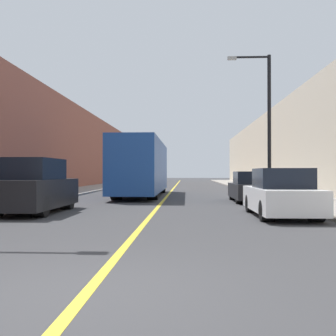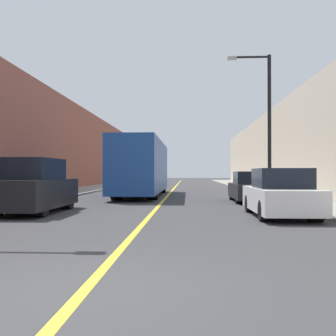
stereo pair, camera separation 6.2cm
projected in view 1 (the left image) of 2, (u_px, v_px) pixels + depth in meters
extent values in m
plane|color=#38383A|center=(85.00, 294.00, 4.57)|extent=(200.00, 200.00, 0.00)
cube|color=gray|center=(93.00, 188.00, 34.87)|extent=(3.43, 72.00, 0.11)
cube|color=gray|center=(255.00, 188.00, 34.19)|extent=(3.43, 72.00, 0.11)
cube|color=brown|center=(52.00, 145.00, 35.09)|extent=(4.00, 72.00, 7.68)
cube|color=beige|center=(298.00, 147.00, 34.06)|extent=(4.00, 72.00, 7.27)
cube|color=gold|center=(173.00, 189.00, 34.53)|extent=(0.16, 72.00, 0.01)
cube|color=#1E4793|center=(142.00, 166.00, 23.96)|extent=(2.42, 11.43, 3.00)
cube|color=black|center=(129.00, 153.00, 18.29)|extent=(2.06, 0.04, 1.35)
cylinder|color=black|center=(117.00, 191.00, 20.45)|extent=(0.53, 0.96, 0.96)
cylinder|color=black|center=(153.00, 191.00, 20.36)|extent=(0.53, 0.96, 0.96)
cylinder|color=black|center=(135.00, 186.00, 27.53)|extent=(0.53, 0.96, 0.96)
cylinder|color=black|center=(161.00, 186.00, 27.44)|extent=(0.53, 0.96, 0.96)
cube|color=black|center=(34.00, 193.00, 13.83)|extent=(1.89, 4.49, 0.97)
cube|color=black|center=(32.00, 169.00, 13.62)|extent=(1.66, 2.47, 0.73)
cube|color=black|center=(6.00, 191.00, 11.62)|extent=(1.60, 0.04, 0.44)
cylinder|color=black|center=(40.00, 207.00, 12.40)|extent=(0.41, 0.68, 0.68)
cylinder|color=black|center=(30.00, 200.00, 15.25)|extent=(0.41, 0.68, 0.68)
cylinder|color=black|center=(67.00, 200.00, 15.18)|extent=(0.41, 0.68, 0.68)
cube|color=silver|center=(281.00, 199.00, 12.65)|extent=(1.79, 4.28, 0.74)
cube|color=black|center=(282.00, 178.00, 12.44)|extent=(1.57, 1.92, 0.63)
cube|color=black|center=(299.00, 200.00, 10.55)|extent=(1.52, 0.04, 0.33)
cylinder|color=black|center=(267.00, 211.00, 11.36)|extent=(0.39, 0.62, 0.62)
cylinder|color=black|center=(316.00, 211.00, 11.29)|extent=(0.39, 0.62, 0.62)
cylinder|color=black|center=(252.00, 204.00, 14.00)|extent=(0.39, 0.62, 0.62)
cylinder|color=black|center=(292.00, 204.00, 13.94)|extent=(0.39, 0.62, 0.62)
cube|color=black|center=(251.00, 191.00, 19.04)|extent=(1.84, 4.21, 0.69)
cube|color=black|center=(252.00, 178.00, 18.83)|extent=(1.62, 1.89, 0.59)
cube|color=black|center=(259.00, 190.00, 16.97)|extent=(1.56, 0.04, 0.31)
cylinder|color=black|center=(240.00, 197.00, 17.77)|extent=(0.40, 0.62, 0.62)
cylinder|color=black|center=(272.00, 197.00, 17.70)|extent=(0.40, 0.62, 0.62)
cylinder|color=black|center=(233.00, 194.00, 20.37)|extent=(0.40, 0.62, 0.62)
cylinder|color=black|center=(261.00, 194.00, 20.30)|extent=(0.40, 0.62, 0.62)
cylinder|color=black|center=(269.00, 126.00, 21.53)|extent=(0.20, 0.20, 7.78)
cylinder|color=black|center=(250.00, 57.00, 21.62)|extent=(2.03, 0.12, 0.12)
cube|color=#999993|center=(232.00, 58.00, 21.67)|extent=(0.50, 0.24, 0.16)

